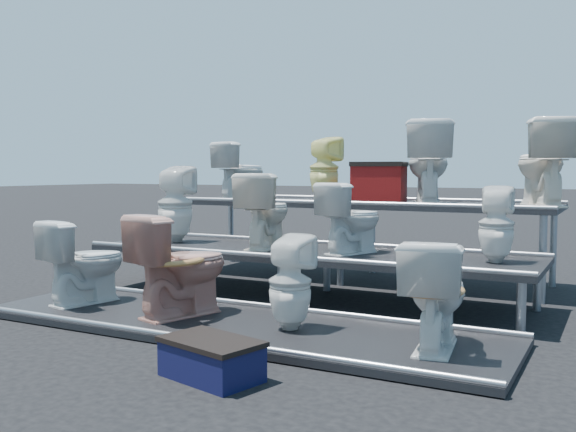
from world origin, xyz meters
The scene contains 18 objects.
ground centered at (0.00, 0.00, 0.00)m, with size 80.00×80.00×0.00m, color black.
tier_front centered at (0.00, -1.30, 0.03)m, with size 4.20×1.20×0.06m, color black.
tier_mid centered at (0.00, 0.00, 0.23)m, with size 4.20×1.20×0.46m, color black.
tier_back centered at (0.00, 1.30, 0.43)m, with size 4.20×1.20×0.86m, color black.
toilet_0 centered at (-1.49, -1.30, 0.42)m, with size 0.40×0.71×0.72m, color silver.
toilet_1 centered at (-0.46, -1.30, 0.46)m, with size 0.45×0.79×0.81m, color tan.
toilet_2 centered at (0.52, -1.30, 0.40)m, with size 0.31×0.31×0.68m, color silver.
toilet_3 centered at (1.56, -1.30, 0.41)m, with size 0.40×0.70×0.71m, color silver.
toilet_4 centered at (-1.51, 0.00, 0.86)m, with size 0.36×0.37×0.80m, color silver.
toilet_5 centered at (-0.44, 0.00, 0.82)m, with size 0.40×0.70×0.72m, color white.
toilet_6 centered at (0.45, 0.00, 0.78)m, with size 0.36×0.63×0.64m, color silver.
toilet_7 centered at (1.71, 0.00, 0.77)m, with size 0.28×0.29×0.62m, color silver.
toilet_8 centered at (-1.52, 1.30, 1.20)m, with size 0.38×0.67×0.68m, color silver.
toilet_9 centered at (-0.41, 1.30, 1.23)m, with size 0.33×0.34×0.73m, color #F5F197.
toilet_10 centered at (0.78, 1.30, 1.29)m, with size 0.48×0.84×0.85m, color silver.
toilet_11 centered at (1.91, 1.30, 1.28)m, with size 0.46×0.82×0.83m, color white.
red_crate centered at (0.27, 1.24, 1.05)m, with size 0.54×0.43×0.39m, color maroon.
step_stool centered at (0.53, -2.32, 0.10)m, with size 0.57×0.34×0.20m, color black.
Camera 1 is at (2.62, -5.33, 1.20)m, focal length 40.00 mm.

